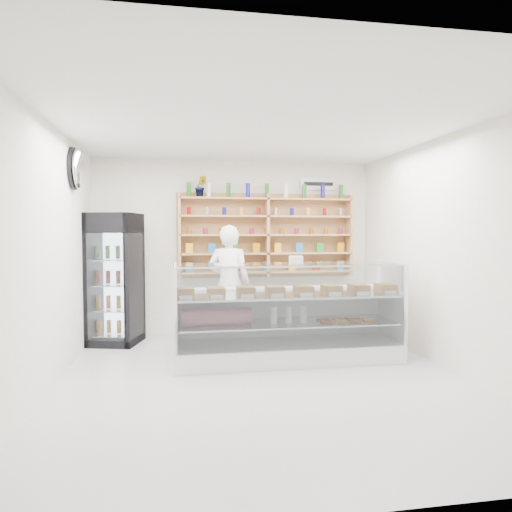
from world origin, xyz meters
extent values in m
plane|color=#BCBBC1|center=(0.00, 0.00, 0.00)|extent=(5.00, 5.00, 0.00)
plane|color=white|center=(0.00, 0.00, 2.80)|extent=(5.00, 5.00, 0.00)
plane|color=white|center=(0.00, 2.50, 1.40)|extent=(4.50, 0.00, 4.50)
plane|color=white|center=(0.00, -2.50, 1.40)|extent=(4.50, 0.00, 4.50)
plane|color=white|center=(-2.25, 0.00, 1.40)|extent=(0.00, 5.00, 5.00)
plane|color=white|center=(2.25, 0.00, 1.40)|extent=(0.00, 5.00, 5.00)
cube|color=white|center=(0.45, 0.68, 0.12)|extent=(2.87, 0.81, 0.24)
cube|color=white|center=(0.45, 1.06, 0.54)|extent=(2.87, 0.05, 0.60)
cube|color=silver|center=(0.45, 0.68, 0.49)|extent=(2.76, 0.72, 0.02)
cube|color=silver|center=(0.45, 0.68, 0.84)|extent=(2.81, 0.75, 0.02)
cube|color=silver|center=(0.45, 0.29, 0.74)|extent=(2.81, 0.12, 1.00)
cube|color=silver|center=(0.45, 0.63, 1.24)|extent=(2.81, 0.57, 0.01)
imported|color=white|center=(-0.18, 1.83, 0.88)|extent=(0.74, 0.59, 1.75)
cube|color=black|center=(-1.85, 1.99, 0.96)|extent=(0.84, 0.83, 1.92)
cube|color=#290539|center=(-1.77, 1.69, 1.78)|extent=(0.66, 0.20, 0.27)
cube|color=silver|center=(-1.77, 1.67, 0.87)|extent=(0.56, 0.16, 1.52)
cube|color=tan|center=(-0.90, 2.34, 1.59)|extent=(0.04, 0.28, 1.33)
cube|color=tan|center=(0.50, 2.34, 1.59)|extent=(0.04, 0.28, 1.33)
cube|color=tan|center=(1.90, 2.34, 1.59)|extent=(0.04, 0.28, 1.33)
cube|color=tan|center=(0.50, 2.34, 1.00)|extent=(2.80, 0.28, 0.03)
cube|color=tan|center=(0.50, 2.34, 1.30)|extent=(2.80, 0.28, 0.03)
cube|color=tan|center=(0.50, 2.34, 1.60)|extent=(2.80, 0.28, 0.03)
cube|color=tan|center=(0.50, 2.34, 1.90)|extent=(2.80, 0.28, 0.03)
cube|color=tan|center=(0.50, 2.34, 2.18)|extent=(2.80, 0.28, 0.03)
imported|color=#1E6626|center=(-0.56, 2.34, 2.36)|extent=(0.19, 0.15, 0.34)
ellipsoid|color=silver|center=(-2.17, 1.20, 2.45)|extent=(0.15, 0.50, 0.50)
cube|color=white|center=(1.40, 2.47, 2.45)|extent=(0.62, 0.03, 0.20)
camera|label=1|loc=(-0.91, -4.93, 1.64)|focal=32.00mm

